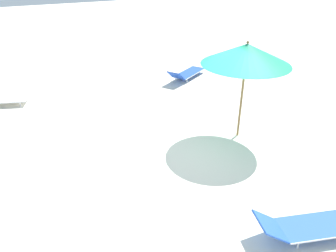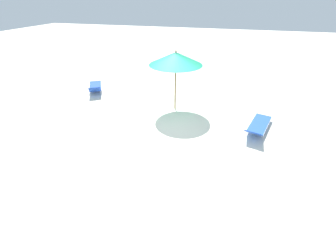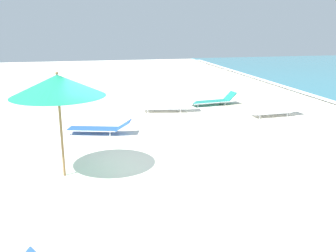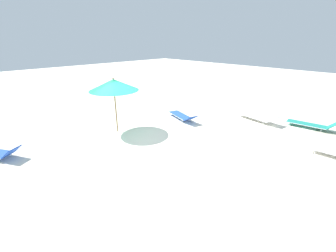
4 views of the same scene
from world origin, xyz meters
name	(u,v)px [view 2 (image 2 of 4)]	position (x,y,z in m)	size (l,w,h in m)	color
ground_plane	(172,126)	(0.00, 0.01, -0.08)	(60.00, 60.00, 0.16)	silver
beach_umbrella	(176,59)	(0.23, -1.44, 2.25)	(2.22, 2.22, 2.58)	olive
sun_lounger_mid_beach_pair_a	(258,126)	(-3.27, -0.42, 0.21)	(1.18, 2.23, 0.48)	blue
sun_lounger_mid_beach_pair_b	(95,87)	(4.91, -2.45, 0.21)	(1.59, 2.10, 0.53)	blue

